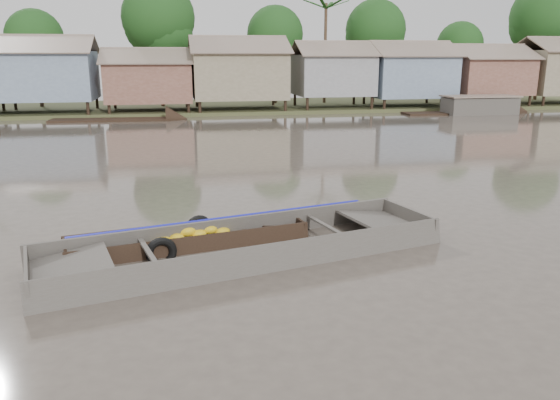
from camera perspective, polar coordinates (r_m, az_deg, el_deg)
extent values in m
plane|color=#4C423A|center=(11.41, 0.73, -5.82)|extent=(120.00, 120.00, 0.00)
cube|color=#384723|center=(43.70, -8.12, 9.46)|extent=(120.00, 12.00, 0.50)
cube|color=slate|center=(40.84, -23.19, 11.86)|extent=(6.20, 5.20, 3.20)
cube|color=brown|center=(39.45, -23.93, 14.72)|extent=(6.60, 3.02, 1.28)
cube|color=brown|center=(42.20, -23.09, 14.73)|extent=(6.60, 3.02, 1.28)
cube|color=brown|center=(40.03, -13.52, 11.87)|extent=(5.80, 4.60, 2.70)
cube|color=brown|center=(38.75, -13.76, 14.44)|extent=(6.20, 2.67, 1.14)
cube|color=brown|center=(41.23, -13.61, 14.45)|extent=(6.20, 2.67, 1.14)
cube|color=#7D7156|center=(40.25, -4.35, 12.89)|extent=(6.50, 5.30, 3.30)
cube|color=brown|center=(38.81, -4.15, 15.92)|extent=(6.90, 3.08, 1.31)
cube|color=brown|center=(41.65, -4.64, 15.84)|extent=(6.90, 3.08, 1.31)
cube|color=gray|center=(41.65, 5.51, 12.86)|extent=(5.40, 4.70, 2.90)
cube|color=brown|center=(40.41, 6.10, 15.48)|extent=(5.80, 2.73, 1.17)
cube|color=brown|center=(42.84, 5.09, 15.47)|extent=(5.80, 2.73, 1.17)
cube|color=slate|center=(43.71, 13.27, 12.51)|extent=(6.00, 5.00, 3.10)
cube|color=brown|center=(42.45, 14.19, 15.10)|extent=(6.40, 2.90, 1.24)
cube|color=brown|center=(44.92, 12.71, 15.15)|extent=(6.40, 2.90, 1.24)
cube|color=brown|center=(46.72, 20.73, 12.02)|extent=(5.70, 4.90, 2.80)
cube|color=brown|center=(45.56, 21.83, 14.21)|extent=(6.10, 2.85, 1.21)
cube|color=brown|center=(47.83, 20.10, 14.35)|extent=(6.10, 2.85, 1.21)
cube|color=#7D7156|center=(50.38, 27.22, 11.79)|extent=(6.30, 5.10, 3.40)
cube|color=brown|center=(51.47, 26.56, 14.30)|extent=(6.70, 2.96, 1.26)
cylinder|color=#473323|center=(45.56, -23.88, 11.67)|extent=(0.28, 0.28, 4.90)
sphere|color=#113514|center=(45.55, -24.26, 15.18)|extent=(4.20, 4.20, 4.20)
cylinder|color=#473323|center=(43.47, -12.34, 13.41)|extent=(0.28, 0.28, 6.30)
sphere|color=#113514|center=(43.55, -12.61, 18.14)|extent=(5.40, 5.40, 5.40)
cylinder|color=#473323|center=(45.22, -0.50, 13.12)|extent=(0.28, 0.28, 5.25)
sphere|color=#113514|center=(45.22, -0.51, 16.92)|extent=(4.50, 4.50, 4.50)
cylinder|color=#473323|center=(46.38, 9.76, 13.17)|extent=(0.28, 0.28, 5.60)
sphere|color=#113514|center=(46.40, 9.94, 17.12)|extent=(4.80, 4.80, 4.80)
cylinder|color=#473323|center=(50.63, 18.04, 12.20)|extent=(0.28, 0.28, 4.55)
sphere|color=#113514|center=(50.60, 18.29, 15.14)|extent=(3.90, 3.90, 3.90)
cylinder|color=#473323|center=(53.48, 25.42, 12.75)|extent=(0.28, 0.28, 6.65)
sphere|color=#113514|center=(53.56, 25.89, 16.79)|extent=(5.70, 5.70, 5.70)
cylinder|color=#473323|center=(45.61, 4.73, 14.81)|extent=(0.24, 0.24, 8.00)
cube|color=black|center=(12.25, -9.38, -4.95)|extent=(5.20, 2.00, 0.08)
cube|color=black|center=(12.70, -10.01, -3.31)|extent=(5.13, 1.20, 0.48)
cube|color=black|center=(11.67, -8.78, -4.89)|extent=(5.13, 1.20, 0.48)
cube|color=black|center=(12.96, 1.62, -2.70)|extent=(0.29, 1.12, 0.46)
cube|color=black|center=(12.77, -0.20, -2.69)|extent=(1.07, 1.14, 0.18)
cube|color=black|center=(11.92, -21.48, -5.38)|extent=(0.29, 1.12, 0.46)
cube|color=black|center=(11.90, -19.38, -4.90)|extent=(1.07, 1.14, 0.18)
cube|color=black|center=(11.96, -15.15, -4.28)|extent=(0.32, 1.08, 0.05)
cube|color=black|center=(12.47, -3.98, -2.99)|extent=(0.32, 1.08, 0.05)
ellipsoid|color=yellow|center=(12.05, -9.05, -3.30)|extent=(0.42, 0.33, 0.23)
ellipsoid|color=yellow|center=(12.54, -8.60, -3.09)|extent=(0.39, 0.31, 0.21)
ellipsoid|color=yellow|center=(11.90, -8.67, -4.21)|extent=(0.38, 0.30, 0.21)
ellipsoid|color=yellow|center=(12.27, -10.34, -3.18)|extent=(0.42, 0.33, 0.23)
ellipsoid|color=yellow|center=(12.02, -10.31, -3.40)|extent=(0.44, 0.34, 0.24)
ellipsoid|color=yellow|center=(12.08, -11.70, -3.40)|extent=(0.47, 0.37, 0.26)
ellipsoid|color=yellow|center=(11.76, -12.92, -4.99)|extent=(0.37, 0.29, 0.20)
ellipsoid|color=yellow|center=(12.10, -8.76, -2.81)|extent=(0.48, 0.38, 0.26)
ellipsoid|color=yellow|center=(12.19, -6.13, -3.33)|extent=(0.43, 0.34, 0.24)
ellipsoid|color=yellow|center=(11.87, -12.05, -4.25)|extent=(0.42, 0.33, 0.23)
ellipsoid|color=yellow|center=(12.33, -10.33, -3.26)|extent=(0.38, 0.30, 0.21)
ellipsoid|color=yellow|center=(12.08, -12.25, -3.56)|extent=(0.40, 0.32, 0.22)
ellipsoid|color=yellow|center=(11.99, -13.36, -4.54)|extent=(0.36, 0.29, 0.20)
ellipsoid|color=yellow|center=(11.80, -12.24, -4.60)|extent=(0.46, 0.36, 0.25)
ellipsoid|color=yellow|center=(12.22, -9.81, -3.10)|extent=(0.44, 0.35, 0.24)
ellipsoid|color=yellow|center=(11.87, -12.47, -4.31)|extent=(0.47, 0.37, 0.26)
ellipsoid|color=yellow|center=(11.96, -9.72, -3.22)|extent=(0.44, 0.35, 0.24)
ellipsoid|color=yellow|center=(12.02, -8.50, -3.53)|extent=(0.41, 0.32, 0.22)
ellipsoid|color=yellow|center=(12.19, -9.43, -2.80)|extent=(0.36, 0.28, 0.20)
ellipsoid|color=yellow|center=(12.09, -10.64, -2.91)|extent=(0.44, 0.35, 0.24)
ellipsoid|color=yellow|center=(12.50, -6.36, -2.93)|extent=(0.46, 0.36, 0.25)
ellipsoid|color=yellow|center=(12.50, -8.73, -3.11)|extent=(0.40, 0.32, 0.22)
ellipsoid|color=yellow|center=(12.15, -7.88, -3.07)|extent=(0.43, 0.34, 0.24)
ellipsoid|color=yellow|center=(12.07, -7.34, -3.08)|extent=(0.37, 0.29, 0.20)
ellipsoid|color=yellow|center=(12.20, -10.55, -3.25)|extent=(0.41, 0.32, 0.23)
ellipsoid|color=yellow|center=(11.84, -10.71, -3.93)|extent=(0.36, 0.28, 0.20)
ellipsoid|color=yellow|center=(12.33, -10.93, -3.10)|extent=(0.37, 0.29, 0.20)
ellipsoid|color=yellow|center=(11.81, -12.03, -4.64)|extent=(0.45, 0.36, 0.25)
ellipsoid|color=yellow|center=(12.53, -7.08, -3.12)|extent=(0.41, 0.32, 0.22)
ellipsoid|color=yellow|center=(11.98, -13.02, -4.12)|extent=(0.47, 0.37, 0.26)
ellipsoid|color=yellow|center=(12.12, -13.49, -4.02)|extent=(0.43, 0.34, 0.23)
ellipsoid|color=yellow|center=(12.10, -5.01, -3.89)|extent=(0.39, 0.31, 0.21)
cylinder|color=#3F6626|center=(12.01, -11.62, -3.11)|extent=(0.04, 0.04, 0.17)
cylinder|color=#3F6626|center=(12.14, -8.63, -2.77)|extent=(0.04, 0.04, 0.17)
cylinder|color=#3F6626|center=(12.25, -6.53, -2.53)|extent=(0.04, 0.04, 0.17)
torus|color=black|center=(12.84, -8.48, -2.95)|extent=(0.66, 0.29, 0.64)
torus|color=black|center=(11.46, -12.30, -5.35)|extent=(0.67, 0.30, 0.65)
cube|color=#47413C|center=(11.47, -3.60, -6.18)|extent=(8.44, 3.70, 0.08)
cube|color=#47413C|center=(12.26, -5.34, -3.33)|extent=(8.23, 2.19, 0.67)
cube|color=#47413C|center=(10.49, -1.62, -6.48)|extent=(8.23, 2.19, 0.67)
cube|color=#47413C|center=(13.33, 13.16, -2.16)|extent=(0.55, 2.01, 0.64)
cube|color=#47413C|center=(12.89, 10.65, -2.23)|extent=(1.81, 2.07, 0.26)
cube|color=#47413C|center=(10.71, -24.88, -7.48)|extent=(0.55, 2.01, 0.64)
cube|color=#47413C|center=(10.68, -21.07, -6.65)|extent=(1.81, 2.07, 0.26)
cube|color=#47413C|center=(10.81, -13.48, -5.47)|extent=(0.57, 1.95, 0.05)
cube|color=#47413C|center=(12.13, 5.10, -2.86)|extent=(0.57, 1.95, 0.05)
cube|color=#665E54|center=(11.45, -3.61, -5.92)|extent=(6.49, 3.07, 0.02)
cube|color=#1014A8|center=(12.24, -5.48, -2.09)|extent=(6.65, 1.73, 0.17)
torus|color=olive|center=(12.82, 12.07, -3.79)|extent=(0.47, 0.47, 0.07)
torus|color=olive|center=(12.81, 12.08, -3.60)|extent=(0.38, 0.38, 0.07)
cube|color=black|center=(41.27, 18.30, 8.48)|extent=(8.27, 2.06, 0.35)
cube|color=black|center=(36.60, -17.20, 7.84)|extent=(7.58, 2.06, 0.35)
cube|color=black|center=(41.44, 20.13, 9.19)|extent=(5.00, 2.00, 1.20)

